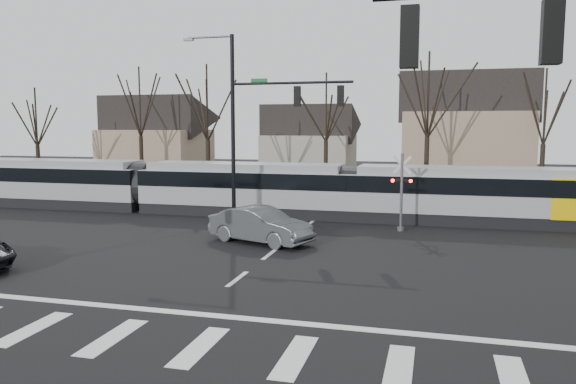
# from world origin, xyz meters

# --- Properties ---
(ground) EXTENTS (140.00, 140.00, 0.00)m
(ground) POSITION_xyz_m (0.00, 0.00, 0.00)
(ground) COLOR black
(grass_verge) EXTENTS (140.00, 28.00, 0.01)m
(grass_verge) POSITION_xyz_m (0.00, 32.00, 0.01)
(grass_verge) COLOR #38331E
(grass_verge) RESTS_ON ground
(crosswalk) EXTENTS (27.00, 2.60, 0.01)m
(crosswalk) POSITION_xyz_m (0.00, -4.00, 0.01)
(crosswalk) COLOR silver
(crosswalk) RESTS_ON ground
(stop_line) EXTENTS (28.00, 0.35, 0.01)m
(stop_line) POSITION_xyz_m (0.00, -1.80, 0.01)
(stop_line) COLOR silver
(stop_line) RESTS_ON ground
(lane_dashes) EXTENTS (0.18, 30.00, 0.01)m
(lane_dashes) POSITION_xyz_m (0.00, 16.00, 0.01)
(lane_dashes) COLOR silver
(lane_dashes) RESTS_ON ground
(rail_pair) EXTENTS (90.00, 1.52, 0.06)m
(rail_pair) POSITION_xyz_m (0.00, 15.80, 0.03)
(rail_pair) COLOR #59595E
(rail_pair) RESTS_ON ground
(tram) EXTENTS (41.27, 3.06, 3.13)m
(tram) POSITION_xyz_m (-4.73, 16.00, 1.70)
(tram) COLOR gray
(tram) RESTS_ON ground
(sedan) EXTENTS (5.04, 6.16, 1.65)m
(sedan) POSITION_xyz_m (-1.09, 8.15, 0.83)
(sedan) COLOR #4D5155
(sedan) RESTS_ON ground
(signal_pole_far) EXTENTS (9.28, 0.44, 10.20)m
(signal_pole_far) POSITION_xyz_m (-2.41, 12.50, 5.70)
(signal_pole_far) COLOR black
(signal_pole_far) RESTS_ON ground
(rail_crossing_signal) EXTENTS (1.08, 0.36, 4.00)m
(rail_crossing_signal) POSITION_xyz_m (5.00, 12.79, 1.89)
(rail_crossing_signal) COLOR #59595B
(rail_crossing_signal) RESTS_ON ground
(tree_row) EXTENTS (59.20, 7.20, 10.00)m
(tree_row) POSITION_xyz_m (2.00, 26.00, 5.00)
(tree_row) COLOR black
(tree_row) RESTS_ON ground
(house_a) EXTENTS (9.72, 8.64, 8.60)m
(house_a) POSITION_xyz_m (-20.00, 34.00, 4.46)
(house_a) COLOR gray
(house_a) RESTS_ON ground
(house_b) EXTENTS (8.64, 7.56, 7.65)m
(house_b) POSITION_xyz_m (-5.00, 36.00, 3.97)
(house_b) COLOR gray
(house_b) RESTS_ON ground
(house_c) EXTENTS (10.80, 8.64, 10.10)m
(house_c) POSITION_xyz_m (9.00, 33.00, 5.23)
(house_c) COLOR gray
(house_c) RESTS_ON ground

